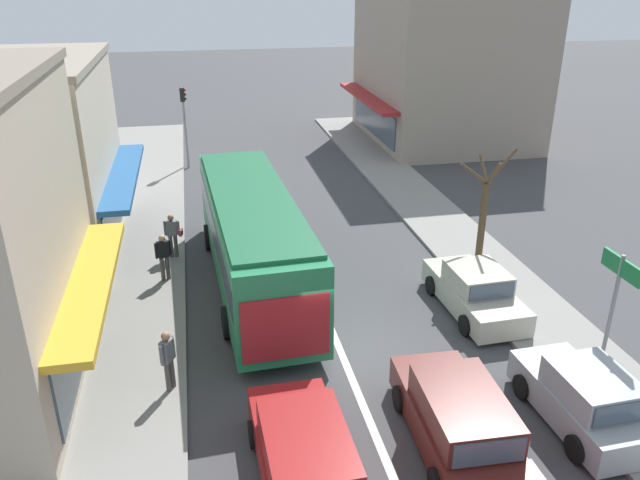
{
  "coord_description": "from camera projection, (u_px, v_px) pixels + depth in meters",
  "views": [
    {
      "loc": [
        -3.49,
        -14.23,
        9.8
      ],
      "look_at": [
        0.44,
        4.96,
        1.2
      ],
      "focal_mm": 35.0,
      "sensor_mm": 36.0,
      "label": 1
    }
  ],
  "objects": [
    {
      "name": "city_bus",
      "position": [
        253.0,
        234.0,
        20.16
      ],
      "size": [
        3.08,
        10.95,
        3.23
      ],
      "color": "#237A4C",
      "rests_on": "ground"
    },
    {
      "name": "street_tree_right",
      "position": [
        483.0,
        217.0,
        20.98
      ],
      "size": [
        1.95,
        1.48,
        4.41
      ],
      "color": "brown",
      "rests_on": "ground"
    },
    {
      "name": "shopfront_mid_block",
      "position": [
        5.0,
        161.0,
        22.09
      ],
      "size": [
        8.09,
        8.81,
        6.99
      ],
      "color": "beige",
      "rests_on": "ground"
    },
    {
      "name": "parked_hatchback_kerb_front",
      "position": [
        584.0,
        399.0,
        14.3
      ],
      "size": [
        1.91,
        3.75,
        1.54
      ],
      "color": "#9EA3A8",
      "rests_on": "ground"
    },
    {
      "name": "directional_road_sign",
      "position": [
        617.0,
        290.0,
        14.96
      ],
      "size": [
        0.1,
        1.4,
        3.6
      ],
      "color": "gray",
      "rests_on": "ground"
    },
    {
      "name": "lane_centre_line",
      "position": [
        313.0,
        285.0,
        20.93
      ],
      "size": [
        0.2,
        28.0,
        0.01
      ],
      "primitive_type": "cube",
      "color": "silver",
      "rests_on": "ground"
    },
    {
      "name": "ground_plane",
      "position": [
        340.0,
        351.0,
        17.34
      ],
      "size": [
        140.0,
        140.0,
        0.0
      ],
      "primitive_type": "plane",
      "color": "#3F3F42"
    },
    {
      "name": "kerb_right",
      "position": [
        462.0,
        244.0,
        23.84
      ],
      "size": [
        2.8,
        44.0,
        0.12
      ],
      "primitive_type": "cube",
      "color": "gray",
      "rests_on": "ground"
    },
    {
      "name": "building_right_far",
      "position": [
        447.0,
        56.0,
        36.82
      ],
      "size": [
        9.72,
        10.42,
        9.93
      ],
      "color": "gray",
      "rests_on": "ground"
    },
    {
      "name": "wagon_behind_bus_near",
      "position": [
        458.0,
        420.0,
        13.57
      ],
      "size": [
        2.07,
        4.57,
        1.58
      ],
      "color": "#561E19",
      "rests_on": "ground"
    },
    {
      "name": "pedestrian_browsing_midblock",
      "position": [
        164.0,
        254.0,
        20.63
      ],
      "size": [
        0.53,
        0.34,
        1.63
      ],
      "color": "#4C4742",
      "rests_on": "sidewalk_left"
    },
    {
      "name": "traffic_light_downstreet",
      "position": [
        184.0,
        114.0,
        32.02
      ],
      "size": [
        0.32,
        0.24,
        4.2
      ],
      "color": "gray",
      "rests_on": "ground"
    },
    {
      "name": "sidewalk_left",
      "position": [
        108.0,
        275.0,
        21.45
      ],
      "size": [
        5.2,
        44.0,
        0.14
      ],
      "primitive_type": "cube",
      "color": "gray",
      "rests_on": "ground"
    },
    {
      "name": "pedestrian_far_walker",
      "position": [
        168.0,
        357.0,
        15.21
      ],
      "size": [
        0.37,
        0.5,
        1.63
      ],
      "color": "#4C4742",
      "rests_on": "sidewalk_left"
    },
    {
      "name": "parked_sedan_kerb_second",
      "position": [
        475.0,
        291.0,
        19.13
      ],
      "size": [
        2.0,
        4.25,
        1.47
      ],
      "color": "#B7B29E",
      "rests_on": "ground"
    },
    {
      "name": "pedestrian_with_handbag_near",
      "position": [
        173.0,
        233.0,
        22.29
      ],
      "size": [
        0.66,
        0.31,
        1.63
      ],
      "color": "#4C4742",
      "rests_on": "sidewalk_left"
    },
    {
      "name": "wagon_adjacent_lane_trail",
      "position": [
        305.0,
        459.0,
        12.49
      ],
      "size": [
        2.0,
        4.53,
        1.58
      ],
      "color": "maroon",
      "rests_on": "ground"
    }
  ]
}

